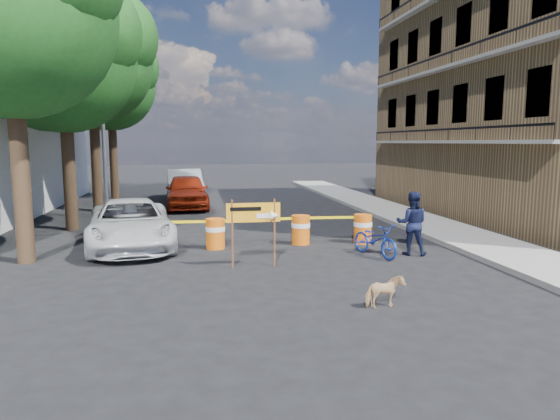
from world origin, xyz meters
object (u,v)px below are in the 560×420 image
object	(u,v)px
barrel_far_right	(363,228)
pedestrian	(412,223)
dog	(385,292)
suv_white	(130,224)
barrel_mid_left	(215,233)
barrel_far_left	(157,234)
sedan_red	(187,191)
barrel_mid_right	(301,229)
bicycle	(376,225)
detour_sign	(260,218)
sedan_silver	(185,185)

from	to	relation	value
barrel_far_right	pedestrian	size ratio (longest dim) A/B	0.50
dog	suv_white	distance (m)	8.49
barrel_mid_left	suv_white	world-z (taller)	suv_white
barrel_far_left	sedan_red	distance (m)	9.43
barrel_far_right	barrel_mid_right	bearing A→B (deg)	175.78
barrel_far_right	sedan_red	world-z (taller)	sedan_red
bicycle	suv_white	distance (m)	7.19
sedan_red	barrel_far_right	bearing A→B (deg)	-62.18
detour_sign	suv_white	xyz separation A→B (m)	(-3.51, 3.01, -0.55)
barrel_mid_right	bicycle	size ratio (longest dim) A/B	0.51
barrel_mid_right	dog	xyz separation A→B (m)	(0.32, -6.14, -0.16)
bicycle	barrel_far_left	bearing A→B (deg)	143.45
barrel_mid_right	barrel_far_left	bearing A→B (deg)	-178.40
pedestrian	sedan_red	xyz separation A→B (m)	(-6.35, 11.21, -0.08)
sedan_silver	pedestrian	bearing A→B (deg)	-70.00
barrel_far_left	barrel_mid_right	xyz separation A→B (m)	(4.32, 0.12, 0.00)
detour_sign	pedestrian	world-z (taller)	pedestrian
detour_sign	sedan_red	world-z (taller)	detour_sign
bicycle	sedan_silver	world-z (taller)	bicycle
barrel_mid_left	sedan_red	xyz separation A→B (m)	(-0.96, 9.48, 0.34)
barrel_far_left	dog	xyz separation A→B (m)	(4.65, -6.02, -0.16)
barrel_far_left	barrel_mid_left	distance (m)	1.70
sedan_red	bicycle	bearing A→B (deg)	-67.42
barrel_mid_right	sedan_red	distance (m)	9.95
detour_sign	dog	distance (m)	4.10
suv_white	sedan_silver	bearing A→B (deg)	75.70
barrel_far_right	dog	bearing A→B (deg)	-105.20
barrel_mid_right	suv_white	bearing A→B (deg)	175.96
sedan_red	barrel_mid_left	bearing A→B (deg)	-86.88
barrel_far_left	barrel_mid_left	xyz separation A→B (m)	(1.69, -0.09, 0.00)
barrel_far_right	bicycle	size ratio (longest dim) A/B	0.51
barrel_mid_right	dog	size ratio (longest dim) A/B	1.21
barrel_mid_right	pedestrian	xyz separation A→B (m)	(2.76, -1.94, 0.42)
dog	barrel_mid_left	bearing A→B (deg)	15.88
barrel_mid_right	sedan_silver	bearing A→B (deg)	106.56
sedan_red	sedan_silver	world-z (taller)	sedan_silver
barrel_mid_right	barrel_mid_left	bearing A→B (deg)	-175.32
barrel_mid_right	bicycle	xyz separation A→B (m)	(1.69, -1.94, 0.41)
detour_sign	dog	xyz separation A→B (m)	(1.93, -3.49, -0.95)
suv_white	sedan_red	bearing A→B (deg)	72.28
barrel_mid_left	barrel_far_right	size ratio (longest dim) A/B	1.00
barrel_far_right	suv_white	size ratio (longest dim) A/B	0.17
bicycle	sedan_red	world-z (taller)	bicycle
sedan_silver	barrel_far_left	bearing A→B (deg)	-96.63
barrel_mid_right	dog	bearing A→B (deg)	-86.98
detour_sign	dog	bearing A→B (deg)	-61.30
detour_sign	pedestrian	distance (m)	4.44
bicycle	suv_white	bearing A→B (deg)	141.61
barrel_far_right	detour_sign	world-z (taller)	detour_sign
barrel_far_left	sedan_silver	bearing A→B (deg)	87.47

